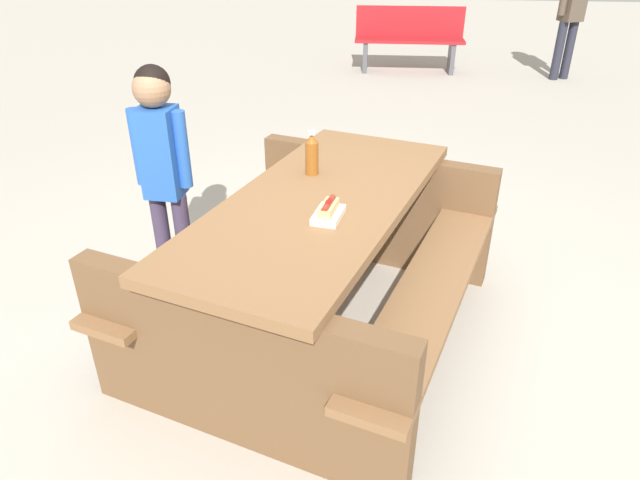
{
  "coord_description": "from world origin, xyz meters",
  "views": [
    {
      "loc": [
        2.33,
        0.29,
        1.84
      ],
      "look_at": [
        0.0,
        0.0,
        0.52
      ],
      "focal_mm": 31.75,
      "sensor_mm": 36.0,
      "label": 1
    }
  ],
  "objects_px": {
    "child_in_coat": "(161,153)",
    "park_bench_near": "(409,38)",
    "picnic_table": "(320,254)",
    "hotdog_tray": "(328,211)",
    "soda_bottle": "(312,154)"
  },
  "relations": [
    {
      "from": "soda_bottle",
      "to": "child_in_coat",
      "type": "xyz_separation_m",
      "value": [
        -0.06,
        -0.8,
        -0.05
      ]
    },
    {
      "from": "child_in_coat",
      "to": "soda_bottle",
      "type": "bearing_deg",
      "value": 85.62
    },
    {
      "from": "picnic_table",
      "to": "hotdog_tray",
      "type": "xyz_separation_m",
      "value": [
        0.21,
        0.06,
        0.34
      ]
    },
    {
      "from": "soda_bottle",
      "to": "hotdog_tray",
      "type": "height_order",
      "value": "soda_bottle"
    },
    {
      "from": "hotdog_tray",
      "to": "picnic_table",
      "type": "bearing_deg",
      "value": -163.48
    },
    {
      "from": "hotdog_tray",
      "to": "park_bench_near",
      "type": "distance_m",
      "value": 6.26
    },
    {
      "from": "park_bench_near",
      "to": "soda_bottle",
      "type": "bearing_deg",
      "value": -5.82
    },
    {
      "from": "picnic_table",
      "to": "park_bench_near",
      "type": "distance_m",
      "value": 6.05
    },
    {
      "from": "picnic_table",
      "to": "soda_bottle",
      "type": "xyz_separation_m",
      "value": [
        -0.27,
        -0.07,
        0.41
      ]
    },
    {
      "from": "soda_bottle",
      "to": "child_in_coat",
      "type": "bearing_deg",
      "value": -94.38
    },
    {
      "from": "picnic_table",
      "to": "hotdog_tray",
      "type": "height_order",
      "value": "hotdog_tray"
    },
    {
      "from": "child_in_coat",
      "to": "hotdog_tray",
      "type": "bearing_deg",
      "value": 60.19
    },
    {
      "from": "soda_bottle",
      "to": "park_bench_near",
      "type": "xyz_separation_m",
      "value": [
        -5.76,
        0.59,
        -0.4
      ]
    },
    {
      "from": "child_in_coat",
      "to": "park_bench_near",
      "type": "height_order",
      "value": "child_in_coat"
    },
    {
      "from": "hotdog_tray",
      "to": "park_bench_near",
      "type": "bearing_deg",
      "value": 175.85
    }
  ]
}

